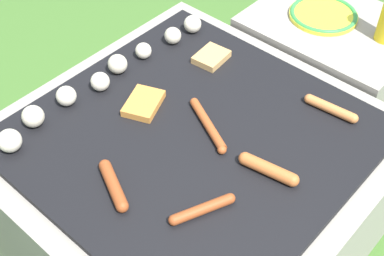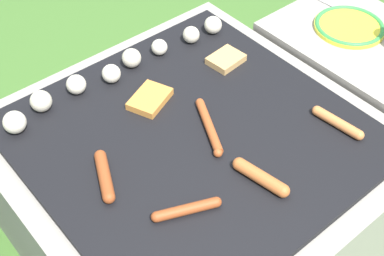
# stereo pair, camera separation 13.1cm
# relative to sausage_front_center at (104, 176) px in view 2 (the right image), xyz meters

# --- Properties ---
(ground_plane) EXTENTS (14.00, 14.00, 0.00)m
(ground_plane) POSITION_rel_sausage_front_center_xyz_m (0.25, -0.02, -0.44)
(ground_plane) COLOR #3D6628
(grill) EXTENTS (0.89, 0.89, 0.42)m
(grill) POSITION_rel_sausage_front_center_xyz_m (0.25, -0.02, -0.23)
(grill) COLOR gray
(grill) RESTS_ON ground_plane
(side_ledge) EXTENTS (0.40, 0.51, 0.42)m
(side_ledge) POSITION_rel_sausage_front_center_xyz_m (0.90, -0.03, -0.23)
(side_ledge) COLOR gray
(side_ledge) RESTS_ON ground_plane
(sausage_front_right) EXTENTS (0.10, 0.18, 0.02)m
(sausage_front_right) POSITION_rel_sausage_front_center_xyz_m (0.29, -0.03, -0.00)
(sausage_front_right) COLOR #A34C23
(sausage_front_right) RESTS_ON grill
(sausage_back_center) EXTENTS (0.04, 0.15, 0.03)m
(sausage_back_center) POSITION_rel_sausage_front_center_xyz_m (0.54, -0.23, -0.00)
(sausage_back_center) COLOR #C6753D
(sausage_back_center) RESTS_ON grill
(sausage_back_right) EXTENTS (0.15, 0.08, 0.02)m
(sausage_back_right) POSITION_rel_sausage_front_center_xyz_m (0.08, -0.19, -0.00)
(sausage_back_right) COLOR #93421E
(sausage_back_right) RESTS_ON grill
(sausage_back_left) EXTENTS (0.05, 0.15, 0.03)m
(sausage_back_left) POSITION_rel_sausage_front_center_xyz_m (0.27, -0.23, 0.00)
(sausage_back_left) COLOR #B7602D
(sausage_back_left) RESTS_ON grill
(sausage_front_center) EXTENTS (0.08, 0.14, 0.03)m
(sausage_front_center) POSITION_rel_sausage_front_center_xyz_m (0.00, 0.00, 0.00)
(sausage_front_center) COLOR #93421E
(sausage_front_center) RESTS_ON grill
(bread_slice_center) EXTENTS (0.10, 0.08, 0.02)m
(bread_slice_center) POSITION_rel_sausage_front_center_xyz_m (0.50, 0.14, -0.00)
(bread_slice_center) COLOR tan
(bread_slice_center) RESTS_ON grill
(bread_slice_left) EXTENTS (0.13, 0.12, 0.02)m
(bread_slice_left) POSITION_rel_sausage_front_center_xyz_m (0.24, 0.14, -0.00)
(bread_slice_left) COLOR #D18438
(bread_slice_left) RESTS_ON grill
(mushroom_row) EXTENTS (0.71, 0.08, 0.06)m
(mushroom_row) POSITION_rel_sausage_front_center_xyz_m (0.22, 0.29, 0.01)
(mushroom_row) COLOR beige
(mushroom_row) RESTS_ON grill
(plate_colorful) EXTENTS (0.21, 0.21, 0.02)m
(plate_colorful) POSITION_rel_sausage_front_center_xyz_m (0.90, 0.02, -0.01)
(plate_colorful) COLOR yellow
(plate_colorful) RESTS_ON side_ledge
(fork_utensil) EXTENTS (0.03, 0.22, 0.01)m
(fork_utensil) POSITION_rel_sausage_front_center_xyz_m (0.95, 0.17, -0.01)
(fork_utensil) COLOR silver
(fork_utensil) RESTS_ON side_ledge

